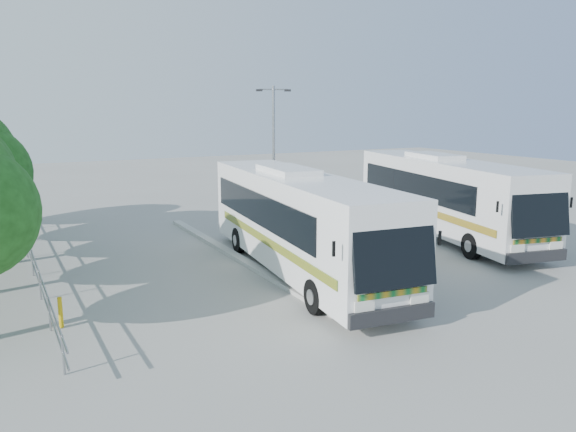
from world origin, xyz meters
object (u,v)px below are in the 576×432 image
lamppost (274,150)px  bollard (61,312)px  coach_adjacent (444,194)px  coach_main (299,220)px

lamppost → bollard: lamppost is taller
lamppost → coach_adjacent: bearing=-24.4°
coach_main → lamppost: (3.01, 8.00, 1.99)m
coach_adjacent → bollard: 18.56m
coach_main → bollard: size_ratio=15.08×
lamppost → bollard: (-11.70, -9.54, -3.58)m
coach_main → coach_adjacent: (9.41, 2.20, 0.01)m
coach_main → coach_adjacent: size_ratio=0.99×
coach_main → coach_adjacent: coach_adjacent is taller
coach_main → bollard: 8.97m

